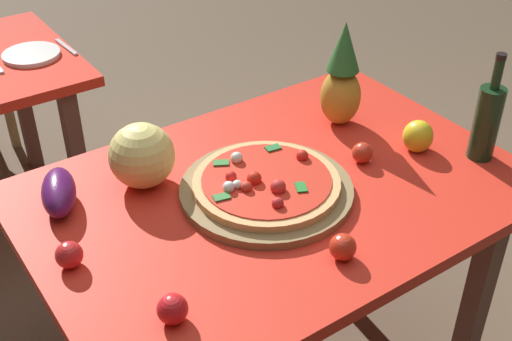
# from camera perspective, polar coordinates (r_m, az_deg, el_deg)

# --- Properties ---
(display_table) EXTENTS (1.37, 0.95, 0.75)m
(display_table) POSITION_cam_1_polar(r_m,az_deg,el_deg) (1.89, 1.78, -3.47)
(display_table) COLOR brown
(display_table) RESTS_ON ground_plane
(pizza_board) EXTENTS (0.48, 0.48, 0.02)m
(pizza_board) POSITION_cam_1_polar(r_m,az_deg,el_deg) (1.81, 0.89, -1.71)
(pizza_board) COLOR olive
(pizza_board) RESTS_ON display_table
(pizza) EXTENTS (0.40, 0.40, 0.06)m
(pizza) POSITION_cam_1_polar(r_m,az_deg,el_deg) (1.80, 0.85, -1.03)
(pizza) COLOR #E7A866
(pizza) RESTS_ON pizza_board
(wine_bottle) EXTENTS (0.08, 0.08, 0.33)m
(wine_bottle) POSITION_cam_1_polar(r_m,az_deg,el_deg) (2.03, 19.26, 4.09)
(wine_bottle) COLOR #17341A
(wine_bottle) RESTS_ON display_table
(pineapple_left) EXTENTS (0.13, 0.13, 0.34)m
(pineapple_left) POSITION_cam_1_polar(r_m,az_deg,el_deg) (2.10, 7.40, 7.77)
(pineapple_left) COLOR #BD8B2E
(pineapple_left) RESTS_ON display_table
(melon) EXTENTS (0.18, 0.18, 0.18)m
(melon) POSITION_cam_1_polar(r_m,az_deg,el_deg) (1.84, -9.81, 1.27)
(melon) COLOR #E6D876
(melon) RESTS_ON display_table
(bell_pepper) EXTENTS (0.09, 0.09, 0.10)m
(bell_pepper) POSITION_cam_1_polar(r_m,az_deg,el_deg) (2.04, 13.77, 2.88)
(bell_pepper) COLOR yellow
(bell_pepper) RESTS_ON display_table
(eggplant) EXTENTS (0.15, 0.22, 0.09)m
(eggplant) POSITION_cam_1_polar(r_m,az_deg,el_deg) (1.83, -16.63, -1.79)
(eggplant) COLOR #4C154F
(eggplant) RESTS_ON display_table
(tomato_by_bottle) EXTENTS (0.07, 0.07, 0.07)m
(tomato_by_bottle) POSITION_cam_1_polar(r_m,az_deg,el_deg) (1.64, -15.80, -7.00)
(tomato_by_bottle) COLOR red
(tomato_by_bottle) RESTS_ON display_table
(tomato_at_corner) EXTENTS (0.07, 0.07, 0.07)m
(tomato_at_corner) POSITION_cam_1_polar(r_m,az_deg,el_deg) (1.46, -7.21, -11.74)
(tomato_at_corner) COLOR red
(tomato_at_corner) RESTS_ON display_table
(tomato_near_board) EXTENTS (0.06, 0.06, 0.06)m
(tomato_near_board) POSITION_cam_1_polar(r_m,az_deg,el_deg) (1.96, 9.14, 1.52)
(tomato_near_board) COLOR red
(tomato_near_board) RESTS_ON display_table
(tomato_beside_pepper) EXTENTS (0.07, 0.07, 0.07)m
(tomato_beside_pepper) POSITION_cam_1_polar(r_m,az_deg,el_deg) (1.61, 7.48, -6.54)
(tomato_beside_pepper) COLOR red
(tomato_beside_pepper) RESTS_ON display_table
(dinner_plate) EXTENTS (0.22, 0.22, 0.02)m
(dinner_plate) POSITION_cam_1_polar(r_m,az_deg,el_deg) (2.74, -18.78, 9.45)
(dinner_plate) COLOR white
(dinner_plate) RESTS_ON background_table
(knife_utensil) EXTENTS (0.03, 0.18, 0.01)m
(knife_utensil) POSITION_cam_1_polar(r_m,az_deg,el_deg) (2.78, -16.03, 10.19)
(knife_utensil) COLOR silver
(knife_utensil) RESTS_ON background_table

